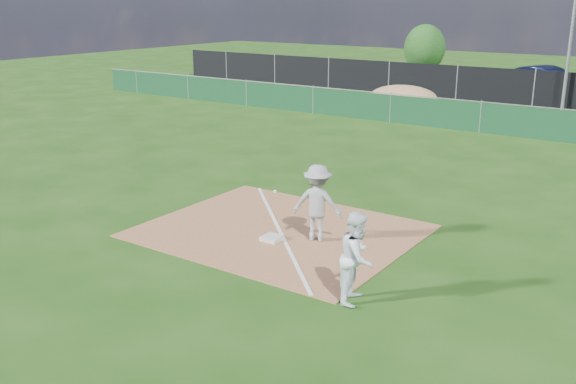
# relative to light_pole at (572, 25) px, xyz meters

# --- Properties ---
(ground) EXTENTS (90.00, 90.00, 0.00)m
(ground) POSITION_rel_light_pole_xyz_m (-1.50, -12.70, -4.00)
(ground) COLOR #1B410E
(ground) RESTS_ON ground
(infield_dirt) EXTENTS (6.00, 5.00, 0.02)m
(infield_dirt) POSITION_rel_light_pole_xyz_m (-1.50, -21.70, -3.99)
(infield_dirt) COLOR #935E3A
(infield_dirt) RESTS_ON ground
(foul_line) EXTENTS (5.01, 5.01, 0.01)m
(foul_line) POSITION_rel_light_pole_xyz_m (-1.50, -21.70, -3.98)
(foul_line) COLOR white
(foul_line) RESTS_ON infield_dirt
(green_fence) EXTENTS (44.00, 0.05, 1.20)m
(green_fence) POSITION_rel_light_pole_xyz_m (-1.50, -7.70, -3.40)
(green_fence) COLOR #0F381D
(green_fence) RESTS_ON ground
(dirt_mound) EXTENTS (3.38, 2.60, 1.17)m
(dirt_mound) POSITION_rel_light_pole_xyz_m (-6.50, -4.20, -3.42)
(dirt_mound) COLOR #A1774D
(dirt_mound) RESTS_ON ground
(black_fence) EXTENTS (46.00, 0.04, 1.80)m
(black_fence) POSITION_rel_light_pole_xyz_m (-1.50, 0.30, -3.10)
(black_fence) COLOR black
(black_fence) RESTS_ON ground
(parking_lot) EXTENTS (46.00, 9.00, 0.01)m
(parking_lot) POSITION_rel_light_pole_xyz_m (-1.50, 5.30, -4.00)
(parking_lot) COLOR black
(parking_lot) RESTS_ON ground
(light_pole) EXTENTS (0.16, 0.16, 8.00)m
(light_pole) POSITION_rel_light_pole_xyz_m (0.00, 0.00, 0.00)
(light_pole) COLOR slate
(light_pole) RESTS_ON ground
(first_base) EXTENTS (0.42, 0.42, 0.09)m
(first_base) POSITION_rel_light_pole_xyz_m (-1.28, -22.30, -3.94)
(first_base) COLOR silver
(first_base) RESTS_ON infield_dirt
(play_at_first) EXTENTS (1.97, 0.94, 1.74)m
(play_at_first) POSITION_rel_light_pole_xyz_m (-0.46, -21.71, -3.11)
(play_at_first) COLOR #A3A3A6
(play_at_first) RESTS_ON infield_dirt
(runner) EXTENTS (0.81, 0.94, 1.68)m
(runner) POSITION_rel_light_pole_xyz_m (1.71, -23.84, -3.16)
(runner) COLOR white
(runner) RESTS_ON ground
(car_left) EXTENTS (4.47, 3.18, 1.41)m
(car_left) POSITION_rel_light_pole_xyz_m (-6.81, 4.38, -3.28)
(car_left) COLOR #93959A
(car_left) RESTS_ON parking_lot
(car_mid) EXTENTS (5.24, 3.27, 1.63)m
(car_mid) POSITION_rel_light_pole_xyz_m (-1.79, 4.19, -3.17)
(car_mid) COLOR black
(car_mid) RESTS_ON parking_lot
(tree_left) EXTENTS (2.93, 2.93, 3.47)m
(tree_left) POSITION_rel_light_pole_xyz_m (-11.96, 10.99, -2.21)
(tree_left) COLOR #382316
(tree_left) RESTS_ON ground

